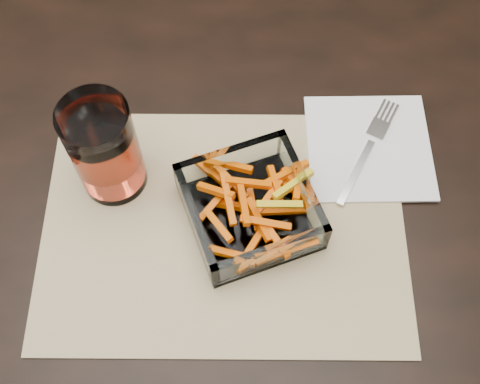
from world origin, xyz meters
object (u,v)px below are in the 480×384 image
Objects in this scene: dining_table at (193,225)px; tumbler at (105,151)px; glass_bowl at (250,209)px; fork at (369,147)px.

dining_table is 0.19m from tumbler.
dining_table is 8.42× the size of glass_bowl.
glass_bowl is 0.19m from fork.
fork is at bearing 33.23° from glass_bowl.
dining_table is 9.71× the size of fork.
glass_bowl is 1.31× the size of tumbler.
glass_bowl is at bearing -16.50° from tumbler.
tumbler reaches higher than fork.
glass_bowl is at bearing -19.17° from dining_table.
glass_bowl is 0.19m from tumbler.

